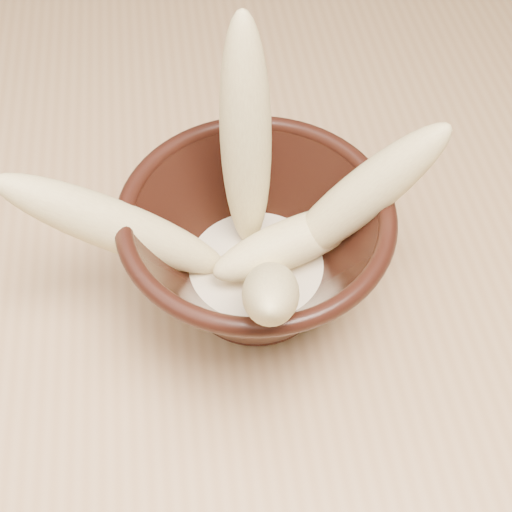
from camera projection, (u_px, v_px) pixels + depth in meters
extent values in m
plane|color=#A27F4C|center=(298.00, 487.00, 1.22)|extent=(4.00, 4.00, 0.00)
cube|color=tan|center=(336.00, 205.00, 0.63)|extent=(1.20, 0.80, 0.04)
cylinder|color=black|center=(256.00, 291.00, 0.55)|extent=(0.08, 0.08, 0.01)
cylinder|color=black|center=(256.00, 277.00, 0.53)|extent=(0.08, 0.08, 0.01)
torus|color=black|center=(256.00, 215.00, 0.47)|extent=(0.19, 0.19, 0.01)
cylinder|color=beige|center=(256.00, 269.00, 0.52)|extent=(0.11, 0.11, 0.01)
ellipsoid|color=#D2B97C|center=(246.00, 139.00, 0.48)|extent=(0.04, 0.07, 0.18)
ellipsoid|color=#D2B97C|center=(118.00, 227.00, 0.48)|extent=(0.16, 0.05, 0.13)
ellipsoid|color=#D2B97C|center=(359.00, 198.00, 0.48)|extent=(0.13, 0.04, 0.14)
ellipsoid|color=#D2B97C|center=(292.00, 242.00, 0.50)|extent=(0.13, 0.07, 0.04)
ellipsoid|color=#D2B97C|center=(271.00, 292.00, 0.43)|extent=(0.06, 0.14, 0.14)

